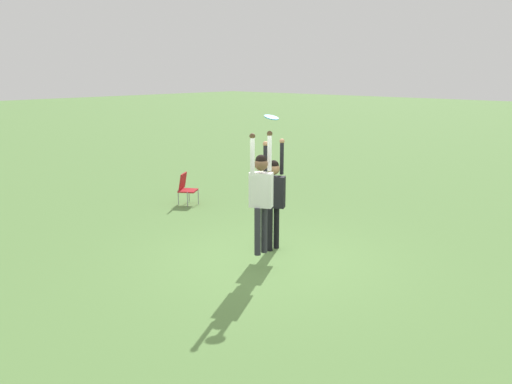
{
  "coord_description": "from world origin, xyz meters",
  "views": [
    {
      "loc": [
        -7.01,
        -5.98,
        3.62
      ],
      "look_at": [
        0.08,
        0.4,
        1.3
      ],
      "focal_mm": 35.0,
      "sensor_mm": 36.0,
      "label": 1
    }
  ],
  "objects_px": {
    "person_jumping": "(261,190)",
    "person_defending": "(273,192)",
    "frisbee": "(271,117)",
    "camping_chair_2": "(186,186)"
  },
  "relations": [
    {
      "from": "frisbee",
      "to": "person_defending",
      "type": "bearing_deg",
      "value": 35.31
    },
    {
      "from": "person_jumping",
      "to": "person_defending",
      "type": "xyz_separation_m",
      "value": [
        0.9,
        0.46,
        -0.27
      ]
    },
    {
      "from": "person_jumping",
      "to": "camping_chair_2",
      "type": "bearing_deg",
      "value": -51.18
    },
    {
      "from": "person_jumping",
      "to": "person_defending",
      "type": "bearing_deg",
      "value": -90.0
    },
    {
      "from": "person_defending",
      "to": "camping_chair_2",
      "type": "distance_m",
      "value": 4.4
    },
    {
      "from": "frisbee",
      "to": "camping_chair_2",
      "type": "xyz_separation_m",
      "value": [
        1.69,
        4.53,
        -2.3
      ]
    },
    {
      "from": "person_jumping",
      "to": "person_defending",
      "type": "distance_m",
      "value": 1.05
    },
    {
      "from": "person_defending",
      "to": "camping_chair_2",
      "type": "height_order",
      "value": "person_defending"
    },
    {
      "from": "frisbee",
      "to": "person_jumping",
      "type": "bearing_deg",
      "value": -165.63
    },
    {
      "from": "person_jumping",
      "to": "camping_chair_2",
      "type": "distance_m",
      "value": 5.18
    }
  ]
}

